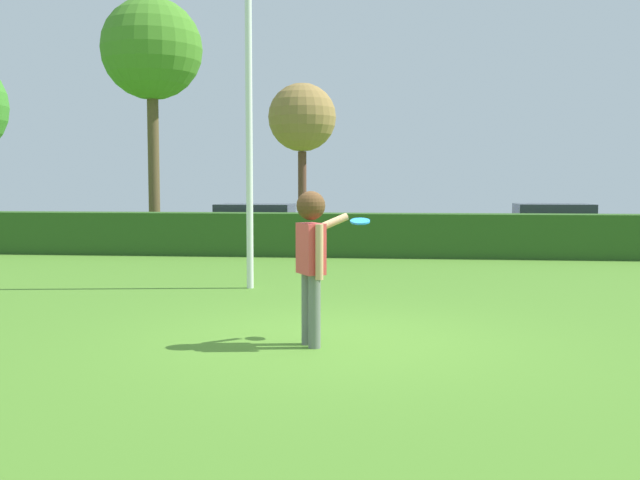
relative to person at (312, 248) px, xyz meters
The scene contains 9 objects.
ground_plane 1.20m from the person, 57.27° to the left, with size 60.00×60.00×0.00m, color #4B7E27.
person is the anchor object (origin of this frame).
frisbee 0.78m from the person, 43.97° to the left, with size 0.24×0.24×0.08m.
lamppost 5.20m from the person, 109.88° to the left, with size 0.24×0.24×5.65m.
hedge_row 10.43m from the person, 88.86° to the left, with size 22.60×0.90×1.10m, color #2C531D.
parked_car_silver 13.64m from the person, 103.73° to the left, with size 4.23×1.86×1.25m.
parked_car_blue 15.38m from the person, 68.47° to the left, with size 4.22×1.84×1.25m.
oak_tree 16.71m from the person, 115.00° to the left, with size 3.18×3.18×7.68m.
bare_elm_tree 19.12m from the person, 97.69° to the left, with size 2.50×2.50×5.53m.
Camera 1 is at (0.75, -8.59, 1.88)m, focal length 41.12 mm.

